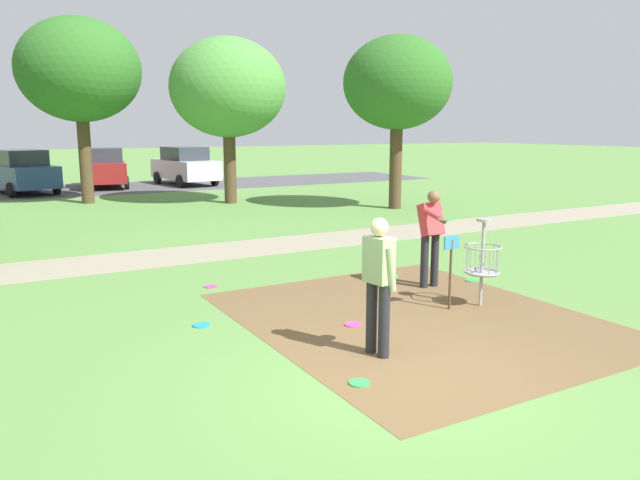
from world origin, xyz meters
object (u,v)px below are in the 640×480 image
at_px(disc_golf_basket, 479,259).
at_px(frisbee_mid_grass, 472,281).
at_px(player_foreground_watching, 379,279).
at_px(parked_car_rightmost, 185,166).
at_px(parked_car_center_left, 22,172).
at_px(parked_car_center_right, 104,168).
at_px(frisbee_by_tee, 211,287).
at_px(frisbee_scattered_a, 353,325).
at_px(player_throwing, 431,232).
at_px(frisbee_far_left, 201,325).
at_px(tree_mid_right, 228,88).
at_px(frisbee_near_basket, 359,383).
at_px(tree_mid_center, 79,71).
at_px(tree_near_left, 397,84).

distance_m(disc_golf_basket, frisbee_mid_grass, 1.77).
bearing_deg(player_foreground_watching, parked_car_rightmost, 78.12).
distance_m(parked_car_center_left, parked_car_center_right, 3.70).
height_order(frisbee_by_tee, frisbee_scattered_a, same).
xyz_separation_m(player_throwing, frisbee_far_left, (-4.19, -0.07, -0.98)).
bearing_deg(tree_mid_right, frisbee_near_basket, -106.68).
height_order(disc_golf_basket, tree_mid_right, tree_mid_right).
bearing_deg(parked_car_center_right, tree_mid_center, -106.04).
relative_size(player_throwing, tree_near_left, 0.30).
relative_size(frisbee_scattered_a, tree_near_left, 0.04).
relative_size(frisbee_far_left, parked_car_rightmost, 0.06).
bearing_deg(parked_car_center_right, player_foreground_watching, -92.93).
distance_m(frisbee_near_basket, frisbee_far_left, 2.90).
height_order(tree_mid_right, parked_car_rightmost, tree_mid_right).
distance_m(frisbee_scattered_a, parked_car_center_left, 21.97).
bearing_deg(disc_golf_basket, frisbee_near_basket, -154.21).
height_order(frisbee_mid_grass, frisbee_far_left, same).
height_order(disc_golf_basket, tree_near_left, tree_near_left).
distance_m(tree_near_left, parked_car_rightmost, 13.23).
bearing_deg(parked_car_center_left, frisbee_near_basket, -86.01).
height_order(player_foreground_watching, frisbee_near_basket, player_foreground_watching).
distance_m(player_throwing, tree_mid_right, 13.60).
relative_size(frisbee_by_tee, tree_mid_center, 0.03).
relative_size(frisbee_scattered_a, tree_mid_center, 0.04).
bearing_deg(player_foreground_watching, frisbee_far_left, 125.45).
bearing_deg(frisbee_mid_grass, player_foreground_watching, -149.12).
height_order(player_throwing, parked_car_rightmost, parked_car_rightmost).
bearing_deg(tree_mid_right, frisbee_far_left, -113.12).
distance_m(disc_golf_basket, frisbee_far_left, 4.32).
distance_m(frisbee_near_basket, tree_near_left, 15.48).
distance_m(frisbee_scattered_a, tree_mid_center, 17.52).
bearing_deg(player_throwing, parked_car_rightmost, 83.92).
bearing_deg(frisbee_mid_grass, parked_car_center_right, 96.22).
distance_m(frisbee_far_left, tree_mid_right, 14.96).
distance_m(frisbee_near_basket, parked_car_center_right, 24.68).
bearing_deg(tree_mid_center, player_throwing, -78.63).
bearing_deg(frisbee_scattered_a, disc_golf_basket, -4.51).
relative_size(player_throwing, frisbee_scattered_a, 6.99).
relative_size(disc_golf_basket, frisbee_by_tee, 6.05).
distance_m(frisbee_mid_grass, tree_mid_center, 17.00).
height_order(tree_mid_center, parked_car_center_left, tree_mid_center).
xyz_separation_m(frisbee_near_basket, tree_mid_center, (0.17, 18.58, 4.75)).
relative_size(frisbee_near_basket, tree_mid_center, 0.04).
xyz_separation_m(frisbee_mid_grass, tree_near_left, (4.90, 8.96, 4.20)).
height_order(frisbee_far_left, tree_mid_right, tree_mid_right).
relative_size(frisbee_near_basket, frisbee_mid_grass, 1.06).
relative_size(frisbee_mid_grass, tree_mid_center, 0.03).
relative_size(player_throwing, frisbee_far_left, 7.01).
xyz_separation_m(frisbee_by_tee, frisbee_scattered_a, (1.04, -3.01, 0.00)).
relative_size(disc_golf_basket, tree_mid_right, 0.23).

